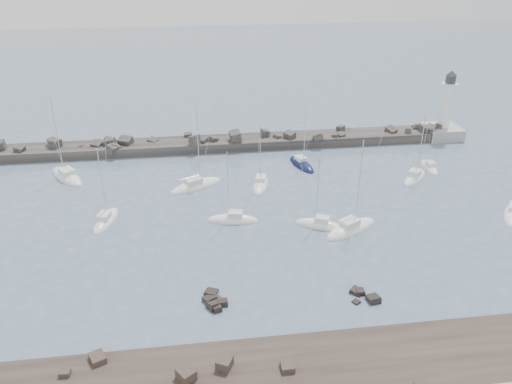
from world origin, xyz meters
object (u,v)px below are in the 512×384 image
sailboat_7 (351,229)px  sailboat_4 (196,186)px  sailboat_3 (106,221)px  sailboat_6 (260,185)px  sailboat_1 (67,177)px  sailboat_8 (302,165)px  sailboat_5 (233,220)px  sailboat_10 (429,168)px  sailboat_12 (415,178)px  lighthouse (443,123)px  sailboat_9 (320,225)px

sailboat_7 → sailboat_4: bearing=141.6°
sailboat_3 → sailboat_4: size_ratio=0.82×
sailboat_6 → sailboat_7: bearing=-56.4°
sailboat_1 → sailboat_8: 41.53m
sailboat_3 → sailboat_5: 18.57m
sailboat_5 → sailboat_10: (36.90, 14.18, -0.01)m
sailboat_3 → sailboat_5: size_ratio=1.03×
sailboat_1 → sailboat_7: 49.58m
sailboat_5 → sailboat_12: size_ratio=0.94×
lighthouse → sailboat_10: size_ratio=1.36×
sailboat_12 → sailboat_9: bearing=-146.4°
sailboat_4 → sailboat_7: bearing=-38.4°
sailboat_10 → sailboat_3: bearing=-167.8°
sailboat_5 → sailboat_7: (16.36, -4.83, 0.01)m
sailboat_6 → sailboat_7: (10.69, -16.07, 0.02)m
lighthouse → sailboat_4: (-51.53, -17.20, -2.95)m
sailboat_9 → sailboat_10: (24.69, 17.33, -0.02)m
sailboat_4 → sailboat_7: 27.31m
sailboat_1 → sailboat_6: 33.76m
sailboat_1 → sailboat_3: (8.79, -16.58, 0.00)m
sailboat_1 → sailboat_5: bearing=-34.7°
sailboat_3 → sailboat_12: (50.85, 8.02, 0.02)m
sailboat_4 → sailboat_8: bearing=18.3°
sailboat_4 → sailboat_12: 37.50m
sailboat_9 → sailboat_4: bearing=138.5°
sailboat_6 → sailboat_8: (8.63, 7.27, 0.00)m
sailboat_6 → sailboat_9: bearing=-65.6°
sailboat_1 → sailboat_6: size_ratio=1.26×
sailboat_3 → sailboat_9: size_ratio=1.07×
sailboat_9 → sailboat_10: size_ratio=1.06×
sailboat_7 → sailboat_10: size_ratio=1.36×
sailboat_7 → sailboat_8: size_ratio=1.16×
sailboat_9 → sailboat_10: bearing=35.1°
lighthouse → sailboat_10: bearing=-122.4°
lighthouse → sailboat_3: bearing=-157.4°
sailboat_4 → sailboat_3: bearing=-143.6°
sailboat_8 → sailboat_12: 19.90m
sailboat_5 → sailboat_8: 23.40m
sailboat_7 → sailboat_1: bearing=151.5°
sailboat_3 → sailboat_10: bearing=12.2°
sailboat_7 → sailboat_8: bearing=95.0°
sailboat_1 → sailboat_6: (32.90, -7.57, -0.01)m
lighthouse → sailboat_8: bearing=-161.4°
sailboat_1 → sailboat_7: bearing=-28.5°
lighthouse → sailboat_1: sailboat_1 is taller
sailboat_7 → sailboat_12: bearing=43.2°
sailboat_6 → sailboat_12: size_ratio=0.98×
sailboat_6 → sailboat_9: 15.81m
sailboat_10 → sailboat_12: size_ratio=0.85×
sailboat_9 → sailboat_10: 30.17m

